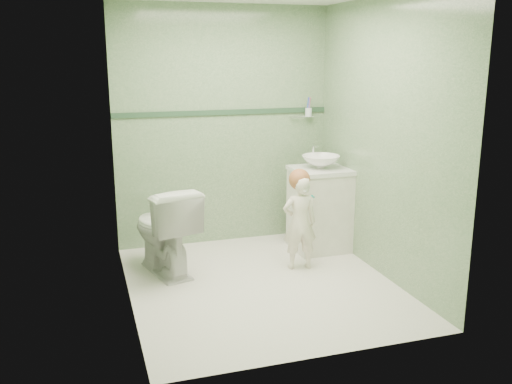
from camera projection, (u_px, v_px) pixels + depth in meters
name	position (u px, v px, depth m)	size (l,w,h in m)	color
ground	(261.00, 284.00, 4.83)	(2.50, 2.50, 0.00)	silver
room_shell	(262.00, 146.00, 4.54)	(2.50, 2.54, 2.40)	#6B9268
trim_stripe	(223.00, 112.00, 5.65)	(2.20, 0.02, 0.05)	#2A4A32
vanity	(319.00, 210.00, 5.63)	(0.52, 0.50, 0.80)	silver
counter	(321.00, 170.00, 5.53)	(0.54, 0.52, 0.04)	white
basin	(321.00, 162.00, 5.51)	(0.37, 0.37, 0.13)	white
faucet	(314.00, 151.00, 5.66)	(0.03, 0.13, 0.18)	silver
cup_holder	(308.00, 112.00, 5.87)	(0.26, 0.07, 0.21)	silver
toilet	(164.00, 230.00, 5.01)	(0.45, 0.79, 0.80)	white
toddler	(300.00, 223.00, 5.10)	(0.32, 0.21, 0.87)	white
hair_cap	(299.00, 179.00, 5.02)	(0.19, 0.19, 0.19)	#A15D35
teal_toothbrush	(312.00, 196.00, 4.93)	(0.11, 0.14, 0.08)	teal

